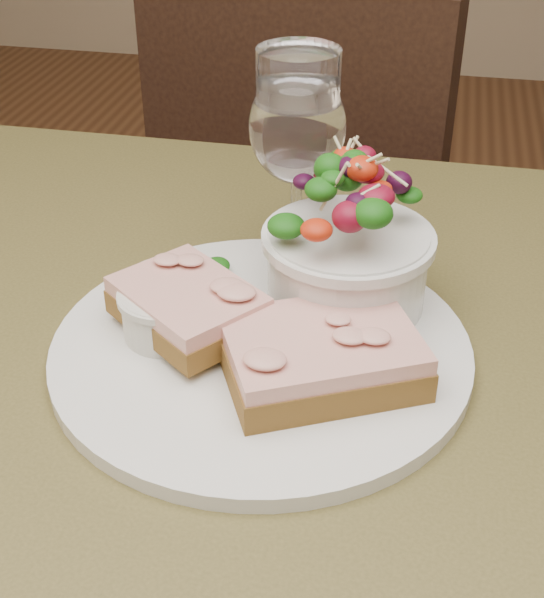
% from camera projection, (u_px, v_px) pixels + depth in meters
% --- Properties ---
extents(cafe_table, '(0.80, 0.80, 0.75)m').
position_uv_depth(cafe_table, '(252.00, 477.00, 0.65)').
color(cafe_table, '#443F1D').
rests_on(cafe_table, ground).
extents(chair_far, '(0.51, 0.51, 0.90)m').
position_uv_depth(chair_far, '(328.00, 325.00, 1.43)').
color(chair_far, black).
rests_on(chair_far, ground).
extents(dinner_plate, '(0.31, 0.31, 0.01)m').
position_uv_depth(dinner_plate, '(261.00, 349.00, 0.61)').
color(dinner_plate, silver).
rests_on(dinner_plate, cafe_table).
extents(sandwich_front, '(0.16, 0.14, 0.03)m').
position_uv_depth(sandwich_front, '(321.00, 355.00, 0.56)').
color(sandwich_front, '#4A2F13').
rests_on(sandwich_front, dinner_plate).
extents(sandwich_back, '(0.13, 0.13, 0.03)m').
position_uv_depth(sandwich_back, '(188.00, 306.00, 0.60)').
color(sandwich_back, '#4A2F13').
rests_on(sandwich_back, dinner_plate).
extents(ramekin, '(0.06, 0.06, 0.04)m').
position_uv_depth(ramekin, '(166.00, 311.00, 0.60)').
color(ramekin, silver).
rests_on(ramekin, dinner_plate).
extents(salad_bowl, '(0.12, 0.12, 0.13)m').
position_uv_depth(salad_bowl, '(349.00, 235.00, 0.62)').
color(salad_bowl, silver).
rests_on(salad_bowl, dinner_plate).
extents(garnish, '(0.05, 0.04, 0.02)m').
position_uv_depth(garnish, '(200.00, 262.00, 0.68)').
color(garnish, '#0C3B0A').
rests_on(garnish, dinner_plate).
extents(wine_glass, '(0.08, 0.08, 0.18)m').
position_uv_depth(wine_glass, '(297.00, 134.00, 0.64)').
color(wine_glass, white).
rests_on(wine_glass, cafe_table).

